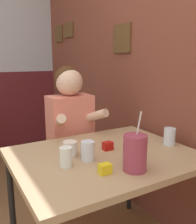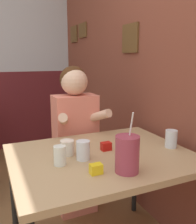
% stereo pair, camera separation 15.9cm
% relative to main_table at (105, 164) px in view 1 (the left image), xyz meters
% --- Properties ---
extents(brick_wall_right, '(0.08, 4.74, 2.70)m').
position_rel_main_table_xyz_m(brick_wall_right, '(0.61, 1.05, 0.68)').
color(brick_wall_right, brown).
rests_on(brick_wall_right, ground_plane).
extents(main_table, '(1.05, 0.83, 0.73)m').
position_rel_main_table_xyz_m(main_table, '(0.00, 0.00, 0.00)').
color(main_table, tan).
rests_on(main_table, ground_plane).
extents(person_seated, '(0.42, 0.41, 1.23)m').
position_rel_main_table_xyz_m(person_seated, '(0.04, 0.58, -0.01)').
color(person_seated, '#EA7F6B').
rests_on(person_seated, ground_plane).
extents(cocktail_pitcher, '(0.12, 0.12, 0.30)m').
position_rel_main_table_xyz_m(cocktail_pitcher, '(0.01, -0.26, 0.16)').
color(cocktail_pitcher, '#99384C').
rests_on(cocktail_pitcher, main_table).
extents(glass_near_pitcher, '(0.08, 0.08, 0.11)m').
position_rel_main_table_xyz_m(glass_near_pitcher, '(-0.13, -0.03, 0.12)').
color(glass_near_pitcher, silver).
rests_on(glass_near_pitcher, main_table).
extents(glass_center, '(0.07, 0.07, 0.10)m').
position_rel_main_table_xyz_m(glass_center, '(-0.27, -0.05, 0.12)').
color(glass_center, silver).
rests_on(glass_center, main_table).
extents(glass_far_side, '(0.08, 0.08, 0.09)m').
position_rel_main_table_xyz_m(glass_far_side, '(-0.19, 0.07, 0.11)').
color(glass_far_side, silver).
rests_on(glass_far_side, main_table).
extents(glass_by_brick, '(0.07, 0.07, 0.11)m').
position_rel_main_table_xyz_m(glass_by_brick, '(0.45, -0.07, 0.12)').
color(glass_by_brick, silver).
rests_on(glass_by_brick, main_table).
extents(condiment_ketchup, '(0.06, 0.04, 0.05)m').
position_rel_main_table_xyz_m(condiment_ketchup, '(0.05, 0.05, 0.09)').
color(condiment_ketchup, '#B7140F').
rests_on(condiment_ketchup, main_table).
extents(condiment_mustard, '(0.06, 0.04, 0.05)m').
position_rel_main_table_xyz_m(condiment_mustard, '(-0.13, -0.22, 0.09)').
color(condiment_mustard, yellow).
rests_on(condiment_mustard, main_table).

